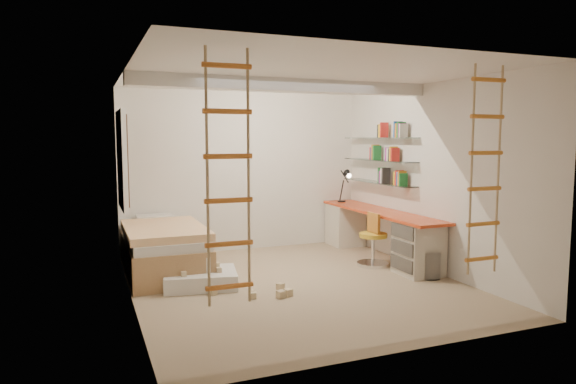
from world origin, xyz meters
name	(u,v)px	position (x,y,z in m)	size (l,w,h in m)	color
floor	(297,284)	(0.00, 0.00, 0.00)	(4.50, 4.50, 0.00)	tan
ceiling_beam	(288,85)	(0.00, 0.30, 2.52)	(4.00, 0.18, 0.16)	white
window_frame	(122,160)	(-1.97, 1.50, 1.55)	(0.06, 1.15, 1.35)	white
window_blind	(125,160)	(-1.93, 1.50, 1.55)	(0.02, 1.00, 1.20)	#4C2D1E
rope_ladder_left	(228,178)	(-1.35, -1.75, 1.52)	(0.41, 0.04, 2.13)	orange
rope_ladder_right	(485,171)	(1.35, -1.75, 1.52)	(0.41, 0.04, 2.13)	orange
waste_bin	(429,265)	(1.75, -0.38, 0.18)	(0.29, 0.29, 0.36)	white
desk	(378,232)	(1.72, 0.86, 0.40)	(0.56, 2.80, 0.75)	red
shelves	(379,160)	(1.87, 1.13, 1.50)	(0.25, 1.80, 0.71)	white
bed	(163,249)	(-1.48, 1.23, 0.33)	(1.02, 2.00, 0.69)	#AD7F51
task_lamp	(346,180)	(1.67, 1.82, 1.14)	(0.14, 0.36, 0.57)	black
swivel_chair	(373,246)	(1.40, 0.48, 0.29)	(0.47, 0.47, 0.77)	gold
play_platform	(197,274)	(-1.19, 0.40, 0.15)	(0.99, 0.83, 0.39)	silver
toy_blocks	(232,274)	(-0.83, 0.03, 0.20)	(1.18, 1.01, 0.66)	#CCB284
books	(379,154)	(1.87, 1.13, 1.60)	(0.14, 0.64, 0.92)	#1E722D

